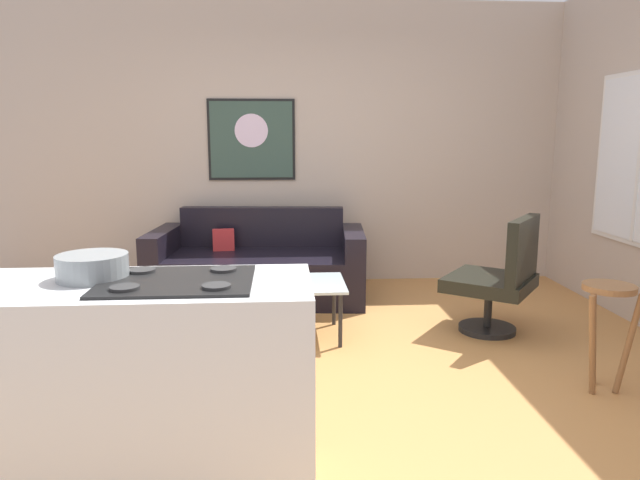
{
  "coord_description": "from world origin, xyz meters",
  "views": [
    {
      "loc": [
        -0.23,
        -3.5,
        1.5
      ],
      "look_at": [
        0.07,
        0.9,
        0.7
      ],
      "focal_mm": 32.54,
      "sensor_mm": 36.0,
      "label": 1
    }
  ],
  "objects": [
    {
      "name": "ground",
      "position": [
        0.0,
        0.0,
        -0.02
      ],
      "size": [
        6.4,
        6.4,
        0.04
      ],
      "primitive_type": "cube",
      "color": "#BE8145"
    },
    {
      "name": "back_wall",
      "position": [
        0.0,
        2.42,
        1.4
      ],
      "size": [
        6.4,
        0.05,
        2.8
      ],
      "primitive_type": "cube",
      "color": "#BEAC9B",
      "rests_on": "ground"
    },
    {
      "name": "couch",
      "position": [
        -0.45,
        1.79,
        0.28
      ],
      "size": [
        2.0,
        1.08,
        0.81
      ],
      "color": "black",
      "rests_on": "ground"
    },
    {
      "name": "coffee_table",
      "position": [
        -0.31,
        0.69,
        0.39
      ],
      "size": [
        1.08,
        0.6,
        0.42
      ],
      "color": "silver",
      "rests_on": "ground"
    },
    {
      "name": "armchair",
      "position": [
        1.42,
        0.66,
        0.44
      ],
      "size": [
        0.85,
        0.85,
        0.91
      ],
      "color": "black",
      "rests_on": "ground"
    },
    {
      "name": "bar_stool",
      "position": [
        1.66,
        -0.37,
        0.49
      ],
      "size": [
        0.34,
        0.33,
        0.65
      ],
      "color": "#8D5E37",
      "rests_on": "ground"
    },
    {
      "name": "kitchen_counter",
      "position": [
        -0.95,
        -1.22,
        0.46
      ],
      "size": [
        1.67,
        0.6,
        0.95
      ],
      "color": "white",
      "rests_on": "ground"
    },
    {
      "name": "mixing_bowl",
      "position": [
        -1.0,
        -1.14,
        0.97
      ],
      "size": [
        0.28,
        0.28,
        0.1
      ],
      "color": "gray",
      "rests_on": "kitchen_counter"
    },
    {
      "name": "wall_painting",
      "position": [
        -0.52,
        2.38,
        1.46
      ],
      "size": [
        0.86,
        0.03,
        0.8
      ],
      "color": "black"
    }
  ]
}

